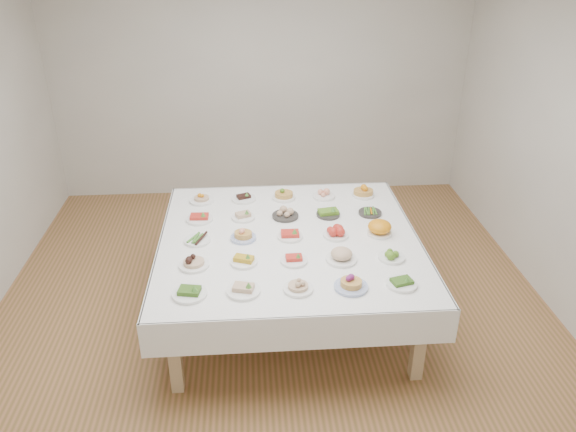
{
  "coord_description": "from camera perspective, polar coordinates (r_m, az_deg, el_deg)",
  "views": [
    {
      "loc": [
        -0.17,
        -4.22,
        3.06
      ],
      "look_at": [
        0.14,
        0.01,
        0.88
      ],
      "focal_mm": 35.0,
      "sensor_mm": 36.0,
      "label": 1
    }
  ],
  "objects": [
    {
      "name": "dish_18",
      "position": [
        5.05,
        4.11,
        0.48
      ],
      "size": [
        0.21,
        0.21,
        0.1
      ],
      "color": "#2D2B28",
      "rests_on": "display_table"
    },
    {
      "name": "dish_17",
      "position": [
        5.01,
        -0.28,
        0.34
      ],
      "size": [
        0.23,
        0.23,
        0.1
      ],
      "color": "#2D2B28",
      "rests_on": "display_table"
    },
    {
      "name": "dish_14",
      "position": [
        4.79,
        9.29,
        -1.17
      ],
      "size": [
        0.22,
        0.22,
        0.13
      ],
      "color": "white",
      "rests_on": "display_table"
    },
    {
      "name": "dish_9",
      "position": [
        4.47,
        10.49,
        -3.9
      ],
      "size": [
        0.21,
        0.21,
        0.09
      ],
      "color": "white",
      "rests_on": "display_table"
    },
    {
      "name": "display_table",
      "position": [
        4.73,
        0.13,
        -2.95
      ],
      "size": [
        2.17,
        2.17,
        0.75
      ],
      "color": "white",
      "rests_on": "ground"
    },
    {
      "name": "dish_16",
      "position": [
        5.01,
        -4.58,
        0.08
      ],
      "size": [
        0.21,
        0.21,
        0.09
      ],
      "color": "white",
      "rests_on": "display_table"
    },
    {
      "name": "dish_22",
      "position": [
        5.36,
        -0.43,
        2.33
      ],
      "size": [
        0.22,
        0.22,
        0.13
      ],
      "color": "white",
      "rests_on": "display_table"
    },
    {
      "name": "dish_13",
      "position": [
        4.72,
        4.89,
        -1.58
      ],
      "size": [
        0.21,
        0.21,
        0.1
      ],
      "color": "white",
      "rests_on": "display_table"
    },
    {
      "name": "dish_2",
      "position": [
        4.02,
        1.04,
        -6.98
      ],
      "size": [
        0.21,
        0.21,
        0.11
      ],
      "color": "white",
      "rests_on": "display_table"
    },
    {
      "name": "dish_0",
      "position": [
        4.03,
        -10.0,
        -7.35
      ],
      "size": [
        0.24,
        0.24,
        0.12
      ],
      "color": "white",
      "rests_on": "display_table"
    },
    {
      "name": "dish_23",
      "position": [
        5.4,
        3.65,
        2.24
      ],
      "size": [
        0.21,
        0.21,
        0.09
      ],
      "color": "white",
      "rests_on": "display_table"
    },
    {
      "name": "dish_11",
      "position": [
        4.67,
        -4.58,
        -1.85
      ],
      "size": [
        0.21,
        0.21,
        0.11
      ],
      "color": "#4C66B2",
      "rests_on": "display_table"
    },
    {
      "name": "dish_19",
      "position": [
        5.14,
        8.33,
        0.37
      ],
      "size": [
        0.21,
        0.21,
        0.05
      ],
      "color": "#2D2B28",
      "rests_on": "display_table"
    },
    {
      "name": "dish_21",
      "position": [
        5.36,
        -4.53,
        1.94
      ],
      "size": [
        0.23,
        0.23,
        0.09
      ],
      "color": "white",
      "rests_on": "display_table"
    },
    {
      "name": "dish_24",
      "position": [
        5.46,
        7.67,
        2.6
      ],
      "size": [
        0.21,
        0.21,
        0.13
      ],
      "color": "white",
      "rests_on": "display_table"
    },
    {
      "name": "room_envelope",
      "position": [
        4.4,
        -1.87,
        10.97
      ],
      "size": [
        5.02,
        5.02,
        2.81
      ],
      "color": "#9E6842",
      "rests_on": "ground"
    },
    {
      "name": "dish_20",
      "position": [
        5.37,
        -8.78,
        1.89
      ],
      "size": [
        0.23,
        0.23,
        0.11
      ],
      "color": "white",
      "rests_on": "display_table"
    },
    {
      "name": "dish_8",
      "position": [
        4.37,
        5.46,
        -3.78
      ],
      "size": [
        0.25,
        0.25,
        0.14
      ],
      "color": "white",
      "rests_on": "display_table"
    },
    {
      "name": "dish_5",
      "position": [
        4.34,
        -9.58,
        -4.33
      ],
      "size": [
        0.26,
        0.26,
        0.14
      ],
      "color": "white",
      "rests_on": "display_table"
    },
    {
      "name": "dish_10",
      "position": [
        4.69,
        -9.21,
        -2.32
      ],
      "size": [
        0.24,
        0.21,
        0.06
      ],
      "color": "white",
      "rests_on": "display_table"
    },
    {
      "name": "dish_3",
      "position": [
        4.06,
        6.45,
        -6.6
      ],
      "size": [
        0.24,
        0.24,
        0.13
      ],
      "color": "#4C66B2",
      "rests_on": "display_table"
    },
    {
      "name": "dish_6",
      "position": [
        4.35,
        -4.52,
        -4.45
      ],
      "size": [
        0.21,
        0.21,
        0.09
      ],
      "color": "white",
      "rests_on": "display_table"
    },
    {
      "name": "dish_7",
      "position": [
        4.36,
        0.61,
        -4.33
      ],
      "size": [
        0.21,
        0.21,
        0.09
      ],
      "color": "white",
      "rests_on": "display_table"
    },
    {
      "name": "dish_4",
      "position": [
        4.17,
        11.49,
        -6.5
      ],
      "size": [
        0.22,
        0.22,
        0.09
      ],
      "color": "white",
      "rests_on": "display_table"
    },
    {
      "name": "dish_15",
      "position": [
        5.02,
        -9.0,
        0.02
      ],
      "size": [
        0.23,
        0.23,
        0.1
      ],
      "color": "white",
      "rests_on": "display_table"
    },
    {
      "name": "dish_1",
      "position": [
        4.02,
        -4.57,
        -7.17
      ],
      "size": [
        0.24,
        0.24,
        0.11
      ],
      "color": "white",
      "rests_on": "display_table"
    },
    {
      "name": "dish_12",
      "position": [
        4.68,
        0.2,
        -1.78
      ],
      "size": [
        0.21,
        0.21,
        0.1
      ],
      "color": "white",
      "rests_on": "display_table"
    }
  ]
}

